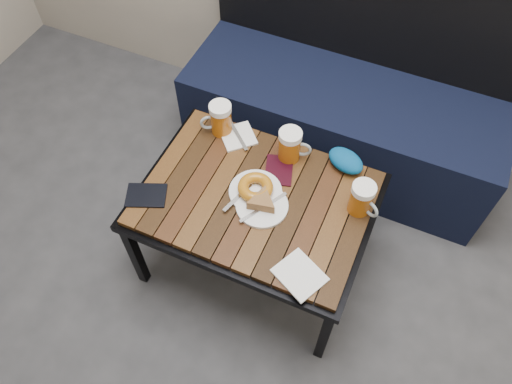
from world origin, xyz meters
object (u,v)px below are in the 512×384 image
at_px(bench, 342,115).
at_px(passport_burgundy, 279,170).
at_px(beer_mug_left, 220,119).
at_px(plate_pie, 262,203).
at_px(cafe_table, 256,203).
at_px(beer_mug_right, 362,199).
at_px(passport_navy, 146,195).
at_px(beer_mug_centre, 290,145).
at_px(plate_bagel, 255,189).
at_px(knit_pouch, 346,161).

height_order(bench, passport_burgundy, bench).
bearing_deg(beer_mug_left, plate_pie, 103.36).
bearing_deg(bench, cafe_table, -100.22).
bearing_deg(passport_burgundy, cafe_table, -120.02).
bearing_deg(beer_mug_right, passport_navy, -132.93).
distance_m(cafe_table, beer_mug_centre, 0.25).
xyz_separation_m(bench, beer_mug_centre, (-0.08, -0.48, 0.27)).
xyz_separation_m(bench, passport_navy, (-0.49, -0.85, 0.20)).
bearing_deg(cafe_table, passport_burgundy, 77.52).
height_order(cafe_table, plate_bagel, plate_bagel).
relative_size(passport_navy, passport_burgundy, 1.03).
relative_size(beer_mug_centre, beer_mug_right, 1.03).
xyz_separation_m(cafe_table, passport_navy, (-0.36, -0.16, 0.05)).
bearing_deg(plate_pie, bench, 83.06).
bearing_deg(passport_burgundy, beer_mug_left, 144.76).
xyz_separation_m(beer_mug_centre, beer_mug_right, (0.31, -0.12, -0.00)).
distance_m(bench, beer_mug_right, 0.69).
xyz_separation_m(cafe_table, beer_mug_centre, (0.04, 0.22, 0.11)).
height_order(beer_mug_centre, plate_bagel, beer_mug_centre).
relative_size(plate_pie, knit_pouch, 1.29).
bearing_deg(beer_mug_centre, plate_pie, -104.61).
height_order(beer_mug_right, passport_burgundy, beer_mug_right).
distance_m(cafe_table, beer_mug_left, 0.36).
relative_size(plate_bagel, knit_pouch, 1.67).
height_order(bench, beer_mug_centre, bench).
bearing_deg(plate_pie, beer_mug_right, 22.16).
height_order(beer_mug_left, passport_burgundy, beer_mug_left).
bearing_deg(beer_mug_left, passport_navy, 39.86).
bearing_deg(bench, knit_pouch, -74.39).
height_order(cafe_table, passport_navy, passport_navy).
distance_m(plate_bagel, passport_burgundy, 0.13).
distance_m(bench, passport_navy, 1.00).
height_order(plate_pie, knit_pouch, knit_pouch).
relative_size(bench, beer_mug_centre, 10.18).
height_order(bench, beer_mug_right, bench).
bearing_deg(plate_pie, knit_pouch, 54.26).
relative_size(plate_bagel, passport_navy, 1.69).
distance_m(bench, passport_burgundy, 0.60).
relative_size(cafe_table, beer_mug_right, 6.31).
relative_size(beer_mug_right, plate_bagel, 0.56).
relative_size(bench, plate_pie, 7.54).
relative_size(beer_mug_centre, plate_bagel, 0.57).
relative_size(beer_mug_right, plate_pie, 0.72).
xyz_separation_m(beer_mug_right, knit_pouch, (-0.11, 0.16, -0.04)).
distance_m(passport_burgundy, knit_pouch, 0.25).
height_order(passport_navy, passport_burgundy, same).
relative_size(beer_mug_centre, plate_pie, 0.74).
distance_m(beer_mug_left, knit_pouch, 0.50).
bearing_deg(plate_bagel, cafe_table, -57.89).
bearing_deg(beer_mug_right, plate_bagel, -139.49).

